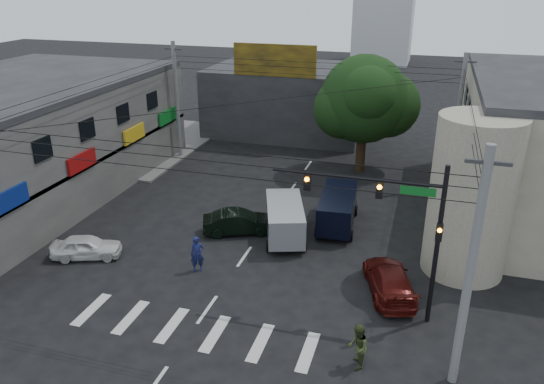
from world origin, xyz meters
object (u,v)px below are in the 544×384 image
at_px(street_tree, 364,99).
at_px(silver_minivan, 285,221).
at_px(utility_pole_far_left, 177,101).
at_px(dark_sedan, 239,222).
at_px(traffic_gantry, 398,216).
at_px(navy_van, 338,210).
at_px(maroon_sedan, 389,280).
at_px(utility_pole_far_right, 457,121).
at_px(utility_pole_near_right, 470,274).
at_px(pedestrian_olive, 358,347).
at_px(white_compact, 86,247).
at_px(traffic_officer, 197,254).

height_order(street_tree, silver_minivan, street_tree).
xyz_separation_m(utility_pole_far_left, dark_sedan, (9.28, -11.45, -3.92)).
bearing_deg(traffic_gantry, utility_pole_far_left, 137.14).
bearing_deg(navy_van, street_tree, -4.01).
bearing_deg(silver_minivan, maroon_sedan, -141.70).
distance_m(utility_pole_far_right, dark_sedan, 16.85).
relative_size(utility_pole_near_right, pedestrian_olive, 4.91).
height_order(utility_pole_far_left, silver_minivan, utility_pole_far_left).
xyz_separation_m(utility_pole_near_right, navy_van, (-6.45, 11.62, -3.59)).
distance_m(utility_pole_far_left, silver_minivan, 16.78).
distance_m(street_tree, white_compact, 21.71).
height_order(utility_pole_far_left, traffic_officer, utility_pole_far_left).
bearing_deg(traffic_officer, street_tree, 40.55).
xyz_separation_m(utility_pole_far_left, white_compact, (2.52, -16.45, -3.98)).
relative_size(white_compact, maroon_sedan, 0.77).
xyz_separation_m(dark_sedan, maroon_sedan, (8.89, -3.79, 0.00)).
height_order(utility_pole_far_left, dark_sedan, utility_pole_far_left).
height_order(dark_sedan, white_compact, dark_sedan).
distance_m(traffic_officer, pedestrian_olive, 9.95).
relative_size(utility_pole_far_left, white_compact, 2.36).
xyz_separation_m(street_tree, utility_pole_near_right, (6.50, -21.50, -0.87)).
bearing_deg(dark_sedan, silver_minivan, -107.73).
bearing_deg(silver_minivan, navy_van, -66.73).
height_order(street_tree, pedestrian_olive, street_tree).
distance_m(traffic_gantry, utility_pole_far_right, 17.21).
bearing_deg(street_tree, pedestrian_olive, -82.24).
relative_size(traffic_gantry, utility_pole_far_right, 0.78).
bearing_deg(utility_pole_near_right, utility_pole_far_right, 90.00).
relative_size(street_tree, maroon_sedan, 1.72).
relative_size(traffic_gantry, white_compact, 1.85).
relative_size(maroon_sedan, pedestrian_olive, 2.70).
xyz_separation_m(dark_sedan, traffic_officer, (-0.54, -4.58, 0.27)).
height_order(maroon_sedan, navy_van, navy_van).
bearing_deg(maroon_sedan, utility_pole_near_right, 101.17).
height_order(street_tree, traffic_officer, street_tree).
distance_m(utility_pole_near_right, maroon_sedan, 7.14).
bearing_deg(utility_pole_far_left, white_compact, -81.28).
distance_m(utility_pole_near_right, traffic_officer, 13.55).
bearing_deg(silver_minivan, utility_pole_far_left, 28.03).
height_order(maroon_sedan, pedestrian_olive, pedestrian_olive).
distance_m(traffic_gantry, dark_sedan, 11.40).
bearing_deg(traffic_officer, white_compact, 153.02).
bearing_deg(dark_sedan, traffic_gantry, -144.26).
height_order(utility_pole_far_right, navy_van, utility_pole_far_right).
height_order(traffic_gantry, traffic_officer, traffic_gantry).
height_order(traffic_gantry, navy_van, traffic_gantry).
distance_m(traffic_gantry, white_compact, 16.36).
height_order(utility_pole_near_right, utility_pole_far_left, same).
height_order(utility_pole_far_right, white_compact, utility_pole_far_right).
relative_size(traffic_gantry, dark_sedan, 1.65).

